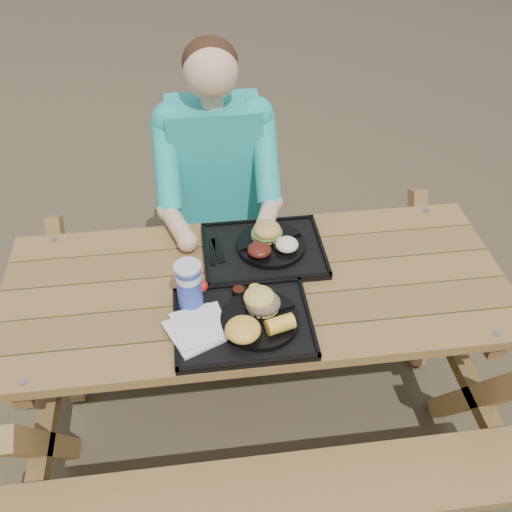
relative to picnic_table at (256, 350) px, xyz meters
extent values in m
plane|color=#999999|center=(0.00, 0.00, -0.38)|extent=(60.00, 60.00, 0.00)
cube|color=black|center=(-0.07, -0.19, 0.39)|extent=(0.45, 0.35, 0.02)
cube|color=black|center=(0.05, 0.16, 0.39)|extent=(0.45, 0.35, 0.02)
cylinder|color=black|center=(-0.01, -0.20, 0.41)|extent=(0.26, 0.26, 0.02)
cylinder|color=black|center=(0.08, 0.17, 0.41)|extent=(0.26, 0.26, 0.02)
cube|color=silver|center=(-0.22, -0.22, 0.40)|extent=(0.23, 0.23, 0.02)
cylinder|color=#1530A4|center=(-0.23, -0.10, 0.48)|extent=(0.08, 0.08, 0.17)
cylinder|color=#320F05|center=(-0.07, -0.07, 0.41)|extent=(0.05, 0.05, 0.03)
cylinder|color=yellow|center=(-0.01, -0.07, 0.41)|extent=(0.05, 0.05, 0.03)
ellipsoid|color=yellow|center=(-0.08, -0.27, 0.44)|extent=(0.11, 0.11, 0.06)
cube|color=black|center=(-0.12, 0.17, 0.40)|extent=(0.04, 0.15, 0.01)
ellipsoid|color=#561811|center=(0.03, 0.11, 0.44)|extent=(0.09, 0.09, 0.04)
ellipsoid|color=#F3E7CE|center=(0.13, 0.12, 0.44)|extent=(0.09, 0.09, 0.05)
camera|label=1|loc=(-0.18, -1.44, 1.80)|focal=40.00mm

